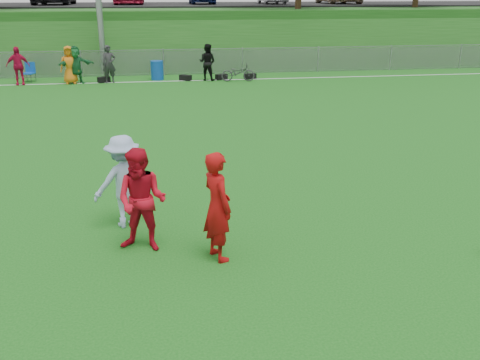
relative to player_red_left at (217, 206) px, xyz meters
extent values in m
plane|color=#125714|center=(-0.51, -0.23, -0.89)|extent=(120.00, 120.00, 0.00)
cube|color=white|center=(-0.51, 17.77, -0.88)|extent=(60.00, 0.10, 0.01)
cube|color=gray|center=(-0.51, 19.77, -0.29)|extent=(58.00, 0.02, 1.20)
cube|color=gray|center=(-0.51, 19.77, 0.36)|extent=(58.00, 0.04, 0.04)
cube|color=#195016|center=(-0.51, 30.77, 0.61)|extent=(120.00, 18.00, 3.00)
cube|color=black|center=(-0.51, 32.77, 2.16)|extent=(120.00, 12.00, 0.10)
imported|color=#C30D3A|center=(-7.00, 17.77, -0.04)|extent=(1.05, 0.56, 1.69)
imported|color=orange|center=(-4.77, 17.77, -0.04)|extent=(0.87, 0.60, 1.69)
imported|color=#1B6834|center=(-4.49, 17.77, -0.04)|extent=(1.65, 0.97, 1.69)
imported|color=#29292B|center=(-3.01, 17.77, -0.04)|extent=(0.70, 0.55, 1.69)
imported|color=black|center=(1.51, 17.77, -0.04)|extent=(1.02, 0.94, 1.69)
cube|color=black|center=(-3.31, 17.87, -0.76)|extent=(0.62, 0.49, 0.26)
cube|color=black|center=(0.46, 17.87, -0.76)|extent=(0.61, 0.54, 0.26)
cube|color=black|center=(2.18, 17.87, -0.76)|extent=(0.62, 0.49, 0.26)
cube|color=black|center=(3.58, 17.87, -0.76)|extent=(0.60, 0.39, 0.26)
imported|color=#A80B0C|center=(0.00, 0.00, 0.00)|extent=(0.64, 0.76, 1.77)
imported|color=red|center=(-1.17, 0.48, -0.02)|extent=(1.01, 0.90, 1.73)
imported|color=#9FB7DD|center=(-1.51, 1.50, -0.04)|extent=(1.24, 0.94, 1.69)
cylinder|color=#0E419F|center=(-0.85, 18.33, -0.44)|extent=(0.73, 0.73, 0.89)
cube|color=#104FB7|center=(-6.78, 18.57, -0.49)|extent=(0.61, 0.61, 0.05)
cube|color=#104FB7|center=(-6.71, 18.80, -0.24)|extent=(0.48, 0.18, 0.49)
imported|color=#2E2E31|center=(2.89, 17.26, -0.48)|extent=(1.60, 0.68, 0.82)
camera|label=1|loc=(-0.81, -7.67, 3.19)|focal=40.00mm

